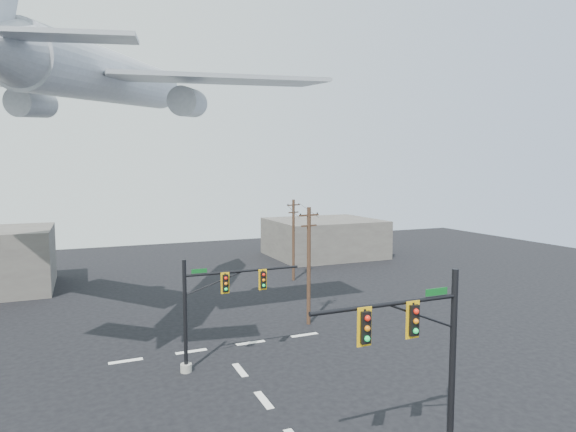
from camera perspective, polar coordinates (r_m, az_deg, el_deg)
name	(u,v)px	position (r m, az deg, el deg)	size (l,w,h in m)	color
lane_markings	(255,389)	(27.12, -3.92, -19.78)	(14.00, 21.20, 0.01)	white
signal_mast_near	(426,361)	(20.53, 16.05, -16.15)	(6.85, 0.84, 7.61)	gray
signal_mast_far	(212,309)	(28.77, -8.98, -10.78)	(7.33, 0.72, 6.54)	gray
utility_pole_a	(309,264)	(36.14, 2.48, -5.65)	(1.76, 0.50, 8.87)	#472C1E
utility_pole_b	(293,238)	(50.63, 0.65, -2.66)	(1.68, 0.68, 8.59)	#472C1E
power_lines	(300,210)	(42.94, 1.42, 0.75)	(6.44, 13.91, 0.03)	black
airliner	(111,78)	(35.89, -20.28, 15.05)	(27.06, 29.67, 8.15)	#B2B7BF
building_right	(324,238)	(65.82, 4.28, -2.58)	(14.00, 12.00, 5.00)	#646058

